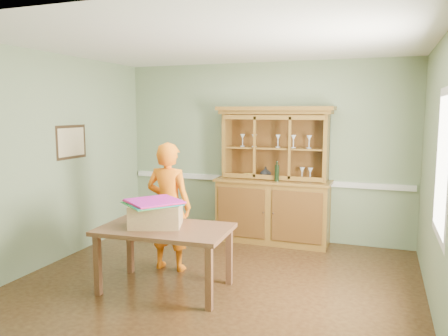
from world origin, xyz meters
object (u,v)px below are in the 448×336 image
at_px(dining_table, 165,235).
at_px(person, 169,206).
at_px(china_hutch, 273,195).
at_px(cardboard_box, 156,215).

bearing_deg(dining_table, person, 110.38).
distance_m(dining_table, person, 0.67).
bearing_deg(china_hutch, person, -120.82).
bearing_deg(person, china_hutch, -121.74).
distance_m(cardboard_box, person, 0.59).
bearing_deg(cardboard_box, dining_table, -8.02).
xyz_separation_m(dining_table, cardboard_box, (-0.11, 0.02, 0.21)).
xyz_separation_m(china_hutch, cardboard_box, (-0.80, -2.15, 0.12)).
distance_m(dining_table, cardboard_box, 0.24).
height_order(china_hutch, person, china_hutch).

